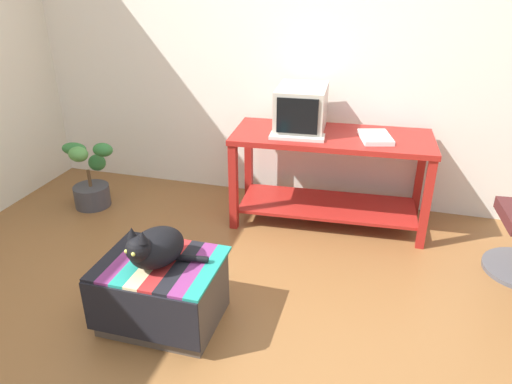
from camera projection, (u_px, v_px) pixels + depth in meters
ground_plane at (226, 350)px, 2.62m from camera, size 14.00×14.00×0.00m
back_wall at (306, 45)px, 3.84m from camera, size 8.00×0.10×2.60m
desk at (330, 163)px, 3.72m from camera, size 1.52×0.70×0.73m
tv_monitor at (301, 109)px, 3.66m from camera, size 0.39×0.50×0.33m
keyboard at (297, 137)px, 3.54m from camera, size 0.41×0.19×0.02m
book at (376, 137)px, 3.51m from camera, size 0.28×0.34×0.03m
ottoman_with_blanket at (162, 292)px, 2.76m from camera, size 0.66×0.54×0.40m
cat at (155, 247)px, 2.61m from camera, size 0.44×0.40×0.27m
potted_plant at (90, 179)px, 4.08m from camera, size 0.46×0.32×0.57m
pen at (381, 135)px, 3.59m from camera, size 0.02×0.14×0.01m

